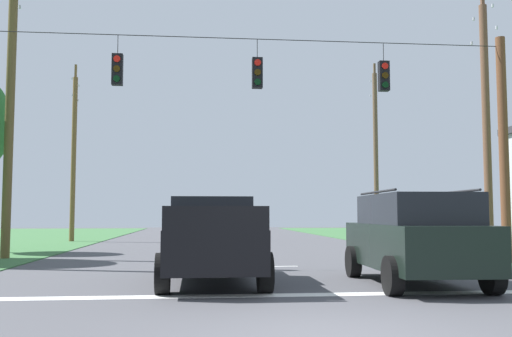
# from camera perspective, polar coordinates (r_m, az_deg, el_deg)

# --- Properties ---
(stop_bar_stripe) EXTENTS (13.37, 0.45, 0.01)m
(stop_bar_stripe) POSITION_cam_1_polar(r_m,az_deg,el_deg) (11.29, 3.13, -12.40)
(stop_bar_stripe) COLOR white
(stop_bar_stripe) RESTS_ON ground
(lane_dash_0) EXTENTS (2.50, 0.15, 0.01)m
(lane_dash_0) POSITION_cam_1_polar(r_m,az_deg,el_deg) (17.21, -0.00, -9.68)
(lane_dash_0) COLOR white
(lane_dash_0) RESTS_ON ground
(lane_dash_1) EXTENTS (2.50, 0.15, 0.01)m
(lane_dash_1) POSITION_cam_1_polar(r_m,az_deg,el_deg) (24.21, -1.70, -8.19)
(lane_dash_1) COLOR white
(lane_dash_1) RESTS_ON ground
(lane_dash_2) EXTENTS (2.50, 0.15, 0.01)m
(lane_dash_2) POSITION_cam_1_polar(r_m,az_deg,el_deg) (32.38, -2.74, -7.26)
(lane_dash_2) COLOR white
(lane_dash_2) RESTS_ON ground
(lane_dash_3) EXTENTS (2.50, 0.15, 0.01)m
(lane_dash_3) POSITION_cam_1_polar(r_m,az_deg,el_deg) (40.95, -3.38, -6.68)
(lane_dash_3) COLOR white
(lane_dash_3) RESTS_ON ground
(lane_dash_4) EXTENTS (2.50, 0.15, 0.01)m
(lane_dash_4) POSITION_cam_1_polar(r_m,az_deg,el_deg) (46.76, -3.68, -6.41)
(lane_dash_4) COLOR white
(lane_dash_4) RESTS_ON ground
(overhead_signal_span) EXTENTS (16.34, 0.31, 7.26)m
(overhead_signal_span) POSITION_cam_1_polar(r_m,az_deg,el_deg) (17.61, -0.19, 3.44)
(overhead_signal_span) COLOR brown
(overhead_signal_span) RESTS_ON ground
(pickup_truck) EXTENTS (2.30, 5.41, 1.95)m
(pickup_truck) POSITION_cam_1_polar(r_m,az_deg,el_deg) (13.34, -4.41, -7.03)
(pickup_truck) COLOR black
(pickup_truck) RESTS_ON ground
(suv_black) EXTENTS (2.36, 4.87, 2.05)m
(suv_black) POSITION_cam_1_polar(r_m,az_deg,el_deg) (13.20, 15.39, -6.50)
(suv_black) COLOR black
(suv_black) RESTS_ON ground
(distant_car_crossing_white) EXTENTS (2.18, 4.38, 1.52)m
(distant_car_crossing_white) POSITION_cam_1_polar(r_m,az_deg,el_deg) (31.96, -3.03, -5.88)
(distant_car_crossing_white) COLOR silver
(distant_car_crossing_white) RESTS_ON ground
(utility_pole_mid_right) EXTENTS (0.29, 1.98, 9.93)m
(utility_pole_mid_right) POSITION_cam_1_polar(r_m,az_deg,el_deg) (23.11, 21.85, 4.36)
(utility_pole_mid_right) COLOR brown
(utility_pole_mid_right) RESTS_ON ground
(utility_pole_far_right) EXTENTS (0.28, 1.84, 10.66)m
(utility_pole_far_right) POSITION_cam_1_polar(r_m,az_deg,el_deg) (35.22, 11.78, 1.75)
(utility_pole_far_right) COLOR brown
(utility_pole_far_right) RESTS_ON ground
(utility_pole_mid_left) EXTENTS (0.31, 1.52, 9.97)m
(utility_pole_mid_left) POSITION_cam_1_polar(r_m,az_deg,el_deg) (22.05, -23.23, 4.48)
(utility_pole_mid_left) COLOR brown
(utility_pole_mid_left) RESTS_ON ground
(utility_pole_far_left) EXTENTS (0.27, 1.91, 10.09)m
(utility_pole_far_left) POSITION_cam_1_polar(r_m,az_deg,el_deg) (34.17, -17.61, 1.48)
(utility_pole_far_left) COLOR brown
(utility_pole_far_left) RESTS_ON ground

